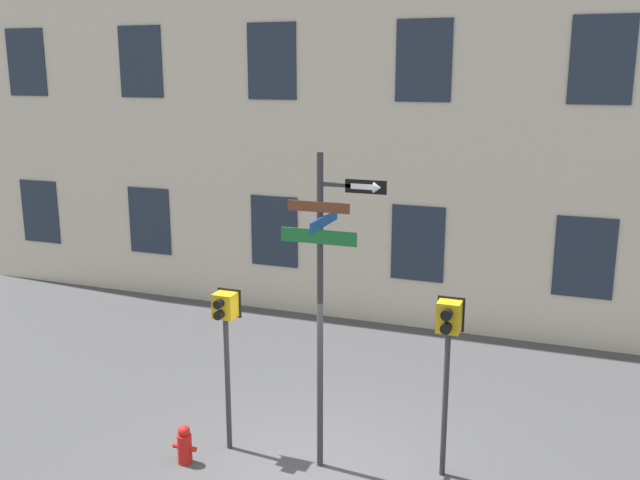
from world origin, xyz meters
The scene contains 6 objects.
ground_plane centered at (0.00, 0.00, 0.00)m, with size 60.00×60.00×0.00m, color #424244.
building_facade centered at (0.00, 6.72, 5.82)m, with size 24.00×0.63×11.64m.
street_sign_pole centered at (0.08, 0.29, 2.74)m, with size 1.46×1.03×4.59m.
pedestrian_signal_left centered at (-1.47, 0.27, 1.96)m, with size 0.37×0.40×2.51m.
pedestrian_signal_right centered at (1.73, 0.66, 2.07)m, with size 0.38×0.40×2.63m.
fire_hydrant centered at (-1.88, -0.34, 0.29)m, with size 0.37×0.21×0.60m.
Camera 1 is at (3.29, -8.49, 5.64)m, focal length 40.00 mm.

